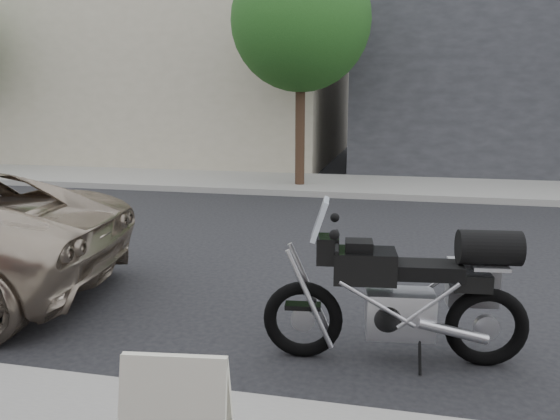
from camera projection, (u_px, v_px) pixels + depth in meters
The scene contains 5 objects.
ground at pixel (360, 263), 7.87m from camera, with size 120.00×120.00×0.00m, color black.
far_sidewalk at pixel (379, 187), 14.07m from camera, with size 44.00×3.00×0.15m, color gray.
far_building_cream at pixel (163, 55), 21.86m from camera, with size 14.00×11.00×8.00m.
street_tree_mid at pixel (301, 21), 13.19m from camera, with size 3.40×3.40×5.70m.
motorcycle at pixel (412, 293), 4.84m from camera, with size 2.35×0.92×1.49m.
Camera 1 is at (-0.50, 7.62, 2.35)m, focal length 35.00 mm.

